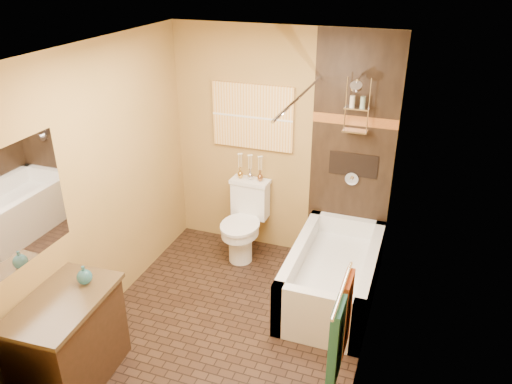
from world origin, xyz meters
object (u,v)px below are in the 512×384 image
at_px(toilet, 244,221).
at_px(sunset_painting, 253,117).
at_px(bathtub, 332,279).
at_px(vanity, 69,341).

bearing_deg(toilet, sunset_painting, 92.19).
relative_size(sunset_painting, bathtub, 0.60).
bearing_deg(sunset_painting, toilet, -90.00).
height_order(sunset_painting, bathtub, sunset_painting).
bearing_deg(toilet, vanity, -103.64).
distance_m(bathtub, toilet, 1.21).
distance_m(sunset_painting, bathtub, 1.87).
xyz_separation_m(bathtub, toilet, (-1.10, 0.45, 0.21)).
xyz_separation_m(sunset_painting, bathtub, (1.10, -0.73, -1.33)).
bearing_deg(sunset_painting, bathtub, -33.36).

